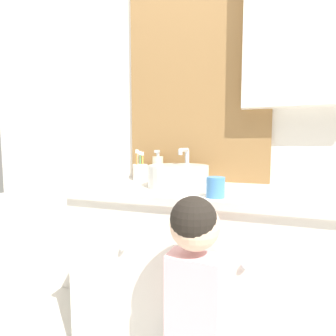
{
  "coord_description": "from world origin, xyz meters",
  "views": [
    {
      "loc": [
        0.29,
        -0.92,
        1.07
      ],
      "look_at": [
        -0.12,
        0.28,
        0.96
      ],
      "focal_mm": 28.0,
      "sensor_mm": 36.0,
      "label": 1
    }
  ],
  "objects_px": {
    "drinking_cup": "(215,187)",
    "child_figure": "(195,293)",
    "soap_dispenser": "(158,168)",
    "toothbrush_holder": "(140,171)",
    "sink_basin": "(178,175)"
  },
  "relations": [
    {
      "from": "drinking_cup",
      "to": "child_figure",
      "type": "bearing_deg",
      "value": -98.11
    },
    {
      "from": "child_figure",
      "to": "toothbrush_holder",
      "type": "bearing_deg",
      "value": 128.73
    },
    {
      "from": "child_figure",
      "to": "soap_dispenser",
      "type": "bearing_deg",
      "value": 121.01
    },
    {
      "from": "sink_basin",
      "to": "toothbrush_holder",
      "type": "distance_m",
      "value": 0.32
    },
    {
      "from": "child_figure",
      "to": "sink_basin",
      "type": "bearing_deg",
      "value": 113.47
    },
    {
      "from": "sink_basin",
      "to": "drinking_cup",
      "type": "height_order",
      "value": "sink_basin"
    },
    {
      "from": "soap_dispenser",
      "to": "drinking_cup",
      "type": "xyz_separation_m",
      "value": [
        0.4,
        -0.39,
        -0.03
      ]
    },
    {
      "from": "soap_dispenser",
      "to": "drinking_cup",
      "type": "relative_size",
      "value": 2.16
    },
    {
      "from": "drinking_cup",
      "to": "soap_dispenser",
      "type": "bearing_deg",
      "value": 135.72
    },
    {
      "from": "toothbrush_holder",
      "to": "child_figure",
      "type": "distance_m",
      "value": 0.83
    },
    {
      "from": "toothbrush_holder",
      "to": "soap_dispenser",
      "type": "xyz_separation_m",
      "value": [
        0.1,
        0.03,
        0.02
      ]
    },
    {
      "from": "toothbrush_holder",
      "to": "child_figure",
      "type": "relative_size",
      "value": 0.2
    },
    {
      "from": "toothbrush_holder",
      "to": "drinking_cup",
      "type": "bearing_deg",
      "value": -35.92
    },
    {
      "from": "sink_basin",
      "to": "drinking_cup",
      "type": "distance_m",
      "value": 0.3
    },
    {
      "from": "soap_dispenser",
      "to": "child_figure",
      "type": "distance_m",
      "value": 0.8
    }
  ]
}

